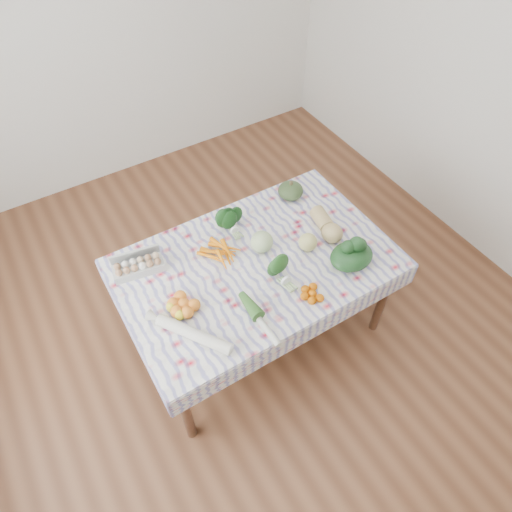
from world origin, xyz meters
TOP-DOWN VIEW (x-y plane):
  - ground at (0.00, 0.00)m, footprint 4.50×4.50m
  - wall_back at (0.00, 2.25)m, footprint 4.00×0.04m
  - dining_table at (0.00, 0.00)m, footprint 1.60×1.00m
  - tablecloth at (0.00, 0.00)m, footprint 1.66×1.06m
  - egg_carton at (-0.63, 0.30)m, footprint 0.31×0.17m
  - carrot_bunch at (-0.17, 0.16)m, footprint 0.29×0.28m
  - kale_bunch at (0.01, 0.32)m, footprint 0.16×0.14m
  - kabocha_squash at (0.51, 0.38)m, footprint 0.22×0.22m
  - cabbage at (0.09, 0.07)m, footprint 0.18×0.18m
  - butternut_squash at (0.52, -0.01)m, footprint 0.18×0.30m
  - orange_cluster at (-0.52, -0.07)m, footprint 0.30×0.30m
  - broccoli at (0.05, -0.18)m, footprint 0.17×0.17m
  - mandarin_cluster at (0.14, -0.38)m, footprint 0.19×0.19m
  - grapefruit at (0.33, -0.07)m, footprint 0.13×0.13m
  - spinach_bag at (0.48, -0.30)m, footprint 0.29×0.23m
  - daikon at (-0.55, -0.27)m, footprint 0.31×0.42m
  - leek at (-0.20, -0.37)m, footprint 0.05×0.36m

SIDE VIEW (x-z plane):
  - ground at x=0.00m, z-range 0.00..0.00m
  - dining_table at x=0.00m, z-range 0.30..1.05m
  - tablecloth at x=0.00m, z-range 0.75..0.76m
  - leek at x=-0.20m, z-range 0.76..0.80m
  - carrot_bunch at x=-0.17m, z-range 0.76..0.81m
  - mandarin_cluster at x=0.14m, z-range 0.76..0.81m
  - daikon at x=-0.55m, z-range 0.76..0.83m
  - orange_cluster at x=-0.52m, z-range 0.76..0.84m
  - egg_carton at x=-0.63m, z-range 0.76..0.84m
  - kabocha_squash at x=0.51m, z-range 0.76..0.87m
  - grapefruit at x=0.33m, z-range 0.76..0.88m
  - spinach_bag at x=0.48m, z-range 0.76..0.88m
  - broccoli at x=0.05m, z-range 0.76..0.88m
  - butternut_squash at x=0.52m, z-range 0.76..0.89m
  - kale_bunch at x=0.01m, z-range 0.76..0.90m
  - cabbage at x=0.09m, z-range 0.76..0.90m
  - wall_back at x=0.00m, z-range 0.00..2.80m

